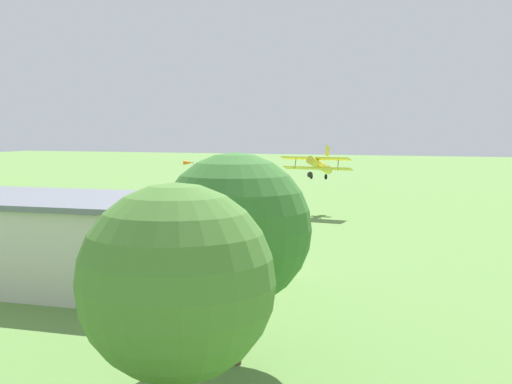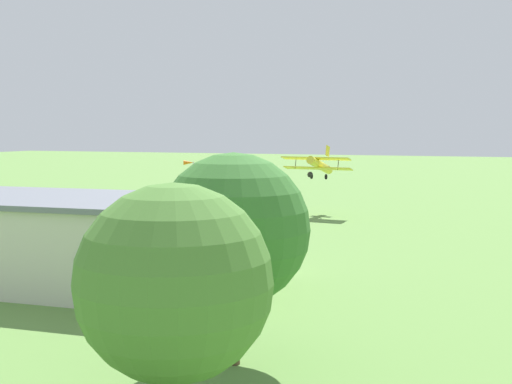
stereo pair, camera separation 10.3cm
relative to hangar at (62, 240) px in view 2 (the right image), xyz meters
The scene contains 11 objects.
ground_plane 41.75m from the hangar, 88.77° to the right, with size 400.00×400.00×0.00m, color #608C42.
hangar is the anchor object (origin of this frame).
biplane 43.40m from the hangar, 97.83° to the right, with size 8.79×7.50×4.14m.
person_by_parked_cars 22.41m from the hangar, 48.86° to the right, with size 0.50×0.50×1.67m.
person_crossing_taxiway 16.51m from the hangar, 44.88° to the right, with size 0.41×0.41×1.57m.
person_walking_on_apron 21.00m from the hangar, 44.12° to the right, with size 0.53×0.53×1.59m.
person_beside_truck 20.84m from the hangar, 47.61° to the right, with size 0.43×0.43×1.65m.
person_near_hangar_door 17.95m from the hangar, 74.28° to the right, with size 0.44×0.44×1.59m.
tree_by_windsock 20.62m from the hangar, 148.14° to the left, with size 6.78×6.78×9.50m.
tree_near_perimeter_road 26.24m from the hangar, 134.94° to the left, with size 6.65×6.65×8.76m.
windsock 41.68m from the hangar, 75.39° to the right, with size 1.47×1.19×6.59m.
Camera 2 is at (-29.94, 79.97, 10.48)m, focal length 48.17 mm.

